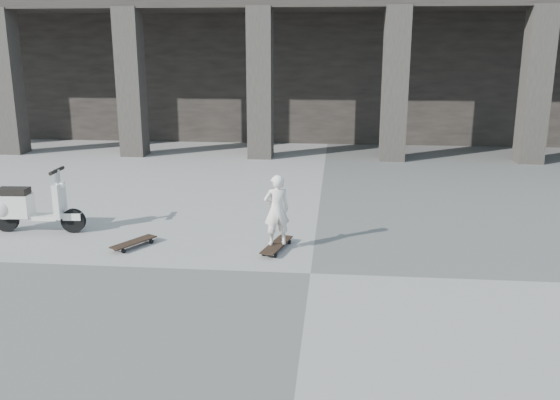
# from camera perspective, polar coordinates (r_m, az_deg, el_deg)

# --- Properties ---
(ground) EXTENTS (90.00, 90.00, 0.00)m
(ground) POSITION_cam_1_polar(r_m,az_deg,el_deg) (8.11, 2.95, -7.07)
(ground) COLOR #51514E
(ground) RESTS_ON ground
(colonnade) EXTENTS (28.00, 8.82, 6.00)m
(colonnade) POSITION_cam_1_polar(r_m,az_deg,el_deg) (21.30, 4.90, 14.67)
(colonnade) COLOR black
(colonnade) RESTS_ON ground
(longboard) EXTENTS (0.43, 0.94, 0.09)m
(longboard) POSITION_cam_1_polar(r_m,az_deg,el_deg) (8.98, -0.31, -4.37)
(longboard) COLOR black
(longboard) RESTS_ON ground
(skateboard_spare) EXTENTS (0.56, 0.78, 0.09)m
(skateboard_spare) POSITION_cam_1_polar(r_m,az_deg,el_deg) (9.37, -13.91, -4.01)
(skateboard_spare) COLOR black
(skateboard_spare) RESTS_ON ground
(child) EXTENTS (0.45, 0.38, 1.07)m
(child) POSITION_cam_1_polar(r_m,az_deg,el_deg) (8.82, -0.32, -0.96)
(child) COLOR silver
(child) RESTS_ON longboard
(scooter) EXTENTS (1.54, 0.50, 1.07)m
(scooter) POSITION_cam_1_polar(r_m,az_deg,el_deg) (10.64, -23.53, -0.61)
(scooter) COLOR black
(scooter) RESTS_ON ground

